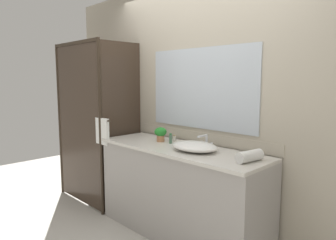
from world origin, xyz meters
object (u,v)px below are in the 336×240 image
(potted_plant, at_px, (161,133))
(rolled_towel_near_edge, at_px, (250,156))
(faucet, at_px, (206,143))
(amenity_bottle_conditioner, at_px, (171,139))
(sink_basin, at_px, (194,146))
(amenity_bottle_body_wash, at_px, (174,139))

(potted_plant, relative_size, rolled_towel_near_edge, 0.61)
(faucet, relative_size, rolled_towel_near_edge, 0.69)
(faucet, distance_m, amenity_bottle_conditioner, 0.39)
(sink_basin, distance_m, faucet, 0.17)
(potted_plant, bearing_deg, amenity_bottle_body_wash, 23.50)
(potted_plant, bearing_deg, sink_basin, -7.80)
(sink_basin, distance_m, amenity_bottle_conditioner, 0.39)
(faucet, bearing_deg, sink_basin, -90.00)
(sink_basin, height_order, rolled_towel_near_edge, rolled_towel_near_edge)
(amenity_bottle_body_wash, bearing_deg, faucet, 4.60)
(amenity_bottle_conditioner, xyz_separation_m, rolled_towel_near_edge, (0.94, -0.05, -0.00))
(potted_plant, distance_m, rolled_towel_near_edge, 1.09)
(sink_basin, xyz_separation_m, potted_plant, (-0.53, 0.07, 0.05))
(rolled_towel_near_edge, bearing_deg, potted_plant, 177.16)
(sink_basin, height_order, faucet, faucet)
(amenity_bottle_conditioner, height_order, rolled_towel_near_edge, amenity_bottle_conditioner)
(sink_basin, relative_size, potted_plant, 3.03)
(potted_plant, height_order, rolled_towel_near_edge, potted_plant)
(faucet, relative_size, potted_plant, 1.13)
(sink_basin, bearing_deg, potted_plant, 172.20)
(faucet, height_order, amenity_bottle_body_wash, faucet)
(amenity_bottle_body_wash, bearing_deg, sink_basin, -19.12)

